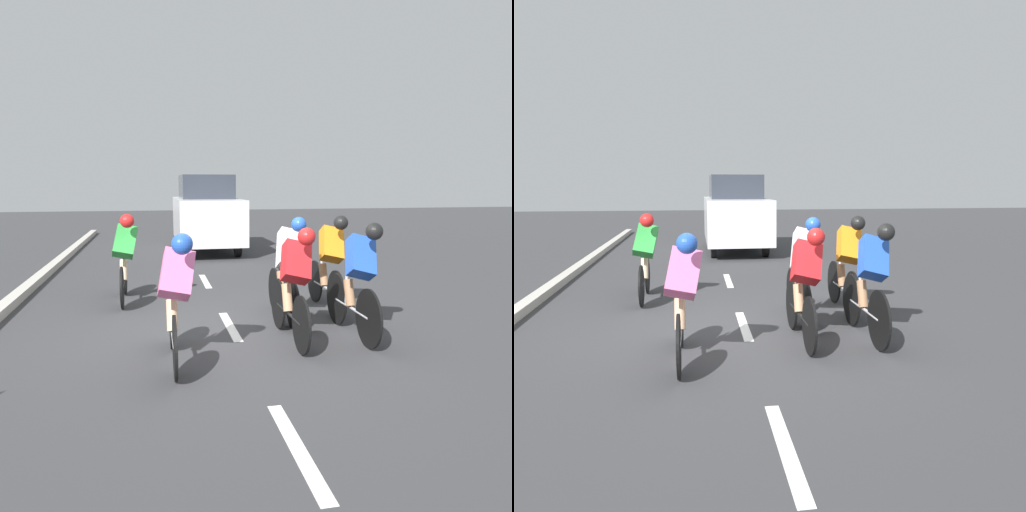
{
  "view_description": "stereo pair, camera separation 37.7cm",
  "coord_description": "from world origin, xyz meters",
  "views": [
    {
      "loc": [
        0.99,
        6.28,
        1.92
      ],
      "look_at": [
        -0.36,
        -0.19,
        0.95
      ],
      "focal_mm": 35.0,
      "sensor_mm": 36.0,
      "label": 1
    },
    {
      "loc": [
        0.62,
        6.35,
        1.92
      ],
      "look_at": [
        -0.36,
        -0.19,
        0.95
      ],
      "focal_mm": 35.0,
      "sensor_mm": 36.0,
      "label": 2
    }
  ],
  "objects": [
    {
      "name": "ground_plane",
      "position": [
        0.0,
        0.0,
        0.0
      ],
      "size": [
        60.0,
        60.0,
        0.0
      ],
      "primitive_type": "plane",
      "color": "#38383A"
    },
    {
      "name": "lane_stripe_near",
      "position": [
        0.0,
        3.01,
        0.0
      ],
      "size": [
        0.12,
        1.4,
        0.01
      ],
      "primitive_type": "cube",
      "color": "white",
      "rests_on": "ground"
    },
    {
      "name": "lane_stripe_mid",
      "position": [
        0.0,
        -0.19,
        0.0
      ],
      "size": [
        0.12,
        1.4,
        0.01
      ],
      "primitive_type": "cube",
      "color": "white",
      "rests_on": "ground"
    },
    {
      "name": "lane_stripe_far",
      "position": [
        0.0,
        -3.39,
        0.0
      ],
      "size": [
        0.12,
        1.4,
        0.01
      ],
      "primitive_type": "cube",
      "color": "white",
      "rests_on": "ground"
    },
    {
      "name": "cyclist_white",
      "position": [
        -0.84,
        -0.34,
        0.77
      ],
      "size": [
        0.44,
        1.66,
        1.47
      ],
      "color": "black",
      "rests_on": "ground"
    },
    {
      "name": "cyclist_pink",
      "position": [
        0.77,
        1.12,
        0.75
      ],
      "size": [
        0.42,
        1.64,
        1.43
      ],
      "color": "black",
      "rests_on": "ground"
    },
    {
      "name": "cyclist_blue",
      "position": [
        -1.49,
        0.58,
        0.75
      ],
      "size": [
        0.44,
        1.74,
        1.46
      ],
      "color": "black",
      "rests_on": "ground"
    },
    {
      "name": "cyclist_red",
      "position": [
        -0.66,
        0.61,
        0.74
      ],
      "size": [
        0.43,
        1.72,
        1.42
      ],
      "color": "black",
      "rests_on": "ground"
    },
    {
      "name": "cyclist_green",
      "position": [
        1.44,
        -1.89,
        0.77
      ],
      "size": [
        0.42,
        1.66,
        1.45
      ],
      "color": "black",
      "rests_on": "ground"
    },
    {
      "name": "cyclist_orange",
      "position": [
        -1.61,
        -0.77,
        0.76
      ],
      "size": [
        0.43,
        1.63,
        1.46
      ],
      "color": "black",
      "rests_on": "ground"
    },
    {
      "name": "support_car",
      "position": [
        -0.51,
        -7.78,
        1.07
      ],
      "size": [
        1.7,
        3.86,
        2.15
      ],
      "color": "black",
      "rests_on": "ground"
    }
  ]
}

